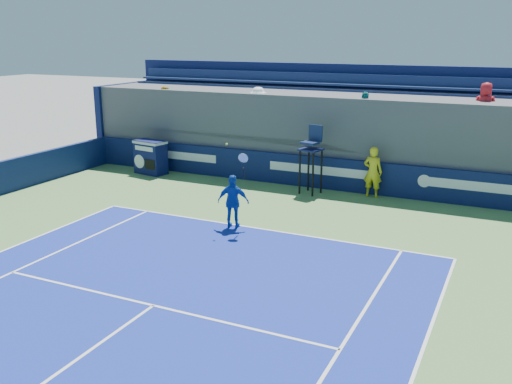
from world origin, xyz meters
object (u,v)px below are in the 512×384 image
at_px(umpire_chair, 312,152).
at_px(ball_person, 373,172).
at_px(tennis_player, 233,201).
at_px(match_clock, 151,156).

bearing_deg(umpire_chair, ball_person, 12.90).
bearing_deg(umpire_chair, tennis_player, -99.29).
relative_size(match_clock, tennis_player, 0.55).
xyz_separation_m(ball_person, match_clock, (-9.14, -0.46, -0.17)).
bearing_deg(umpire_chair, match_clock, 179.82).
distance_m(ball_person, tennis_player, 5.86).
bearing_deg(ball_person, tennis_player, 60.94).
height_order(match_clock, tennis_player, tennis_player).
height_order(ball_person, match_clock, ball_person).
bearing_deg(ball_person, umpire_chair, 13.29).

